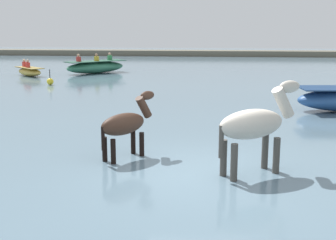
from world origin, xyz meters
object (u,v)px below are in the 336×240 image
boat_far_inshore (29,71)px  channel_buoy (50,81)px  horse_trailing_pinto (255,126)px  boat_mid_channel (96,67)px  horse_lead_dark_bay (125,125)px

boat_far_inshore → channel_buoy: bearing=-55.7°
horse_trailing_pinto → channel_buoy: horse_trailing_pinto is taller
horse_trailing_pinto → boat_far_inshore: bearing=124.4°
horse_trailing_pinto → channel_buoy: 16.35m
boat_mid_channel → boat_far_inshore: bearing=-150.8°
horse_trailing_pinto → boat_far_inshore: horse_trailing_pinto is taller
horse_lead_dark_bay → boat_mid_channel: horse_lead_dark_bay is taller
boat_mid_channel → channel_buoy: size_ratio=4.86×
boat_far_inshore → channel_buoy: 4.98m
horse_trailing_pinto → boat_far_inshore: (-12.03, 17.59, -0.72)m
horse_lead_dark_bay → boat_far_inshore: bearing=118.9°
boat_far_inshore → horse_trailing_pinto: bearing=-55.6°
boat_mid_channel → channel_buoy: bearing=-97.6°
horse_trailing_pinto → boat_far_inshore: size_ratio=0.90×
horse_trailing_pinto → horse_lead_dark_bay: bearing=163.0°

